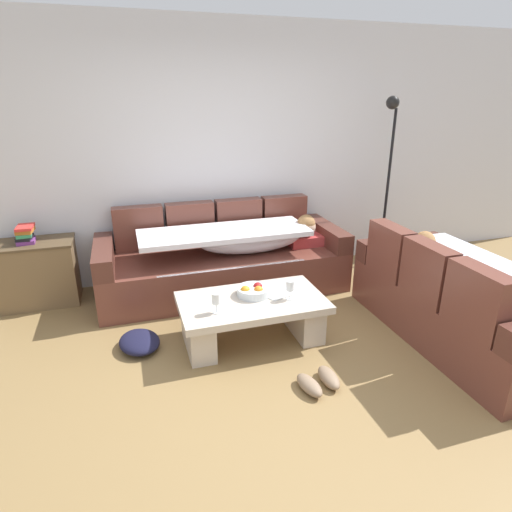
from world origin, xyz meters
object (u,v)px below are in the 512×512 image
(wine_glass_near_right, at_px, (290,286))
(open_magazine, at_px, (279,292))
(couch_near_window, at_px, (457,301))
(fruit_bowl, at_px, (254,291))
(couch_along_wall, at_px, (227,260))
(coffee_table, at_px, (252,314))
(pair_of_shoes, at_px, (319,381))
(crumpled_garment, at_px, (139,342))
(book_stack_on_cabinet, at_px, (25,234))
(floor_lamp, at_px, (387,173))
(wine_glass_near_left, at_px, (216,299))
(side_cabinet, at_px, (39,273))

(wine_glass_near_right, height_order, open_magazine, wine_glass_near_right)
(couch_near_window, bearing_deg, fruit_bowl, 72.05)
(couch_along_wall, relative_size, coffee_table, 2.11)
(pair_of_shoes, bearing_deg, crumpled_garment, 143.22)
(book_stack_on_cabinet, distance_m, floor_lamp, 3.86)
(wine_glass_near_left, xyz_separation_m, book_stack_on_cabinet, (-1.52, 1.44, 0.23))
(book_stack_on_cabinet, distance_m, pair_of_shoes, 3.03)
(couch_along_wall, xyz_separation_m, coffee_table, (-0.05, -1.07, -0.09))
(wine_glass_near_left, relative_size, wine_glass_near_right, 1.00)
(couch_along_wall, xyz_separation_m, side_cabinet, (-1.85, 0.22, -0.01))
(crumpled_garment, bearing_deg, floor_lamp, 19.83)
(couch_near_window, relative_size, wine_glass_near_left, 11.56)
(couch_along_wall, xyz_separation_m, fruit_bowl, (-0.02, -1.00, 0.09))
(floor_lamp, xyz_separation_m, crumpled_garment, (-2.91, -1.05, -1.06))
(wine_glass_near_left, bearing_deg, wine_glass_near_right, 4.29)
(wine_glass_near_right, bearing_deg, wine_glass_near_left, -175.71)
(couch_along_wall, relative_size, side_cabinet, 3.51)
(couch_near_window, bearing_deg, wine_glass_near_left, 80.86)
(pair_of_shoes, height_order, crumpled_garment, crumpled_garment)
(crumpled_garment, bearing_deg, side_cabinet, 127.12)
(coffee_table, xyz_separation_m, crumpled_garment, (-0.92, 0.14, -0.18))
(crumpled_garment, bearing_deg, pair_of_shoes, -36.78)
(couch_near_window, xyz_separation_m, book_stack_on_cabinet, (-3.52, 1.76, 0.39))
(fruit_bowl, distance_m, pair_of_shoes, 0.93)
(fruit_bowl, relative_size, book_stack_on_cabinet, 1.25)
(fruit_bowl, bearing_deg, wine_glass_near_right, -31.42)
(crumpled_garment, bearing_deg, book_stack_on_cabinet, 128.73)
(fruit_bowl, relative_size, crumpled_garment, 0.70)
(side_cabinet, relative_size, crumpled_garment, 1.80)
(fruit_bowl, relative_size, floor_lamp, 0.14)
(couch_along_wall, height_order, couch_near_window, same)
(coffee_table, distance_m, crumpled_garment, 0.95)
(wine_glass_near_right, bearing_deg, pair_of_shoes, -92.28)
(book_stack_on_cabinet, relative_size, pair_of_shoes, 0.70)
(open_magazine, relative_size, pair_of_shoes, 0.88)
(wine_glass_near_right, height_order, pair_of_shoes, wine_glass_near_right)
(couch_along_wall, relative_size, floor_lamp, 1.30)
(fruit_bowl, distance_m, book_stack_on_cabinet, 2.27)
(open_magazine, bearing_deg, floor_lamp, 13.15)
(couch_near_window, height_order, coffee_table, couch_near_window)
(pair_of_shoes, bearing_deg, wine_glass_near_right, 87.72)
(wine_glass_near_left, relative_size, side_cabinet, 0.23)
(fruit_bowl, height_order, wine_glass_near_left, wine_glass_near_left)
(wine_glass_near_right, distance_m, open_magazine, 0.18)
(couch_near_window, relative_size, pair_of_shoes, 6.03)
(pair_of_shoes, relative_size, crumpled_garment, 0.80)
(side_cabinet, bearing_deg, couch_near_window, -26.87)
(wine_glass_near_left, relative_size, book_stack_on_cabinet, 0.74)
(couch_along_wall, relative_size, crumpled_garment, 6.32)
(couch_along_wall, height_order, book_stack_on_cabinet, couch_along_wall)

